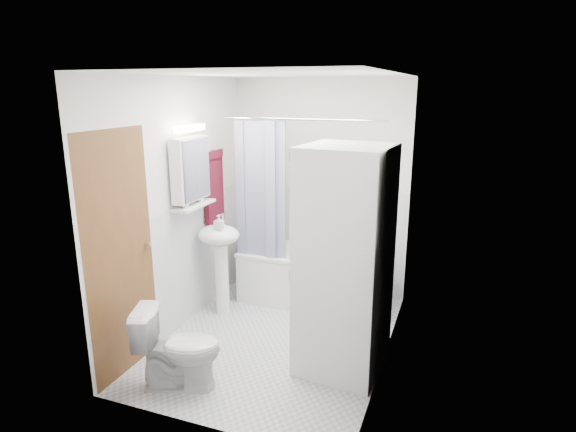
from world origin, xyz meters
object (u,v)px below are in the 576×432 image
(washer_dryer, at_px, (344,262))
(bathtub, at_px, (309,274))
(toilet, at_px, (179,348))
(sink, at_px, (220,249))

(washer_dryer, bearing_deg, bathtub, 125.01)
(washer_dryer, relative_size, toilet, 2.83)
(bathtub, bearing_deg, toilet, -104.14)
(bathtub, height_order, toilet, toilet)
(sink, bearing_deg, toilet, -76.47)
(sink, bearing_deg, bathtub, 37.68)
(bathtub, bearing_deg, sink, -142.32)
(bathtub, distance_m, toilet, 1.92)
(bathtub, distance_m, washer_dryer, 1.46)
(toilet, bearing_deg, washer_dryer, -76.83)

